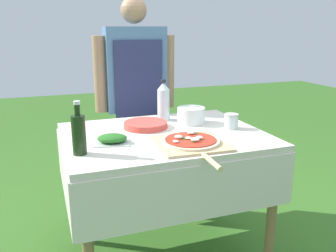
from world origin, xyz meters
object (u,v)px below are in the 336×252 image
(oil_bottle, at_px, (79,134))
(plate_stack, at_px, (146,125))
(water_bottle, at_px, (163,101))
(sauce_jar, at_px, (231,122))
(prep_table, at_px, (164,152))
(herb_container, at_px, (112,139))
(pizza_on_peel, at_px, (191,142))
(person_cook, at_px, (136,90))
(mixing_tub, at_px, (191,115))

(oil_bottle, bearing_deg, plate_stack, 38.88)
(water_bottle, distance_m, sauce_jar, 0.46)
(water_bottle, height_order, plate_stack, water_bottle)
(prep_table, distance_m, herb_container, 0.35)
(pizza_on_peel, height_order, oil_bottle, oil_bottle)
(pizza_on_peel, xyz_separation_m, sauce_jar, (0.34, 0.20, 0.03))
(water_bottle, xyz_separation_m, sauce_jar, (0.31, -0.33, -0.08))
(pizza_on_peel, relative_size, herb_container, 2.60)
(person_cook, distance_m, pizza_on_peel, 0.94)
(water_bottle, bearing_deg, prep_table, -108.76)
(prep_table, relative_size, oil_bottle, 4.41)
(prep_table, bearing_deg, person_cook, 88.13)
(pizza_on_peel, xyz_separation_m, plate_stack, (-0.13, 0.39, 0.00))
(pizza_on_peel, relative_size, water_bottle, 2.08)
(oil_bottle, bearing_deg, mixing_tub, 25.40)
(mixing_tub, bearing_deg, oil_bottle, -154.60)
(oil_bottle, bearing_deg, water_bottle, 39.34)
(pizza_on_peel, relative_size, mixing_tub, 3.17)
(water_bottle, distance_m, mixing_tub, 0.20)
(water_bottle, relative_size, mixing_tub, 1.53)
(person_cook, xyz_separation_m, herb_container, (-0.33, -0.77, -0.11))
(herb_container, bearing_deg, oil_bottle, -147.62)
(mixing_tub, height_order, plate_stack, mixing_tub)
(plate_stack, relative_size, sauce_jar, 2.97)
(pizza_on_peel, bearing_deg, herb_container, 159.11)
(prep_table, xyz_separation_m, pizza_on_peel, (0.06, -0.24, 0.13))
(person_cook, relative_size, sauce_jar, 18.02)
(mixing_tub, xyz_separation_m, sauce_jar, (0.17, -0.19, -0.01))
(plate_stack, xyz_separation_m, sauce_jar, (0.47, -0.19, 0.02))
(prep_table, relative_size, plate_stack, 4.28)
(person_cook, xyz_separation_m, water_bottle, (0.07, -0.41, -0.01))
(water_bottle, bearing_deg, herb_container, -138.01)
(sauce_jar, bearing_deg, water_bottle, 133.43)
(pizza_on_peel, xyz_separation_m, oil_bottle, (-0.55, 0.05, 0.09))
(person_cook, height_order, pizza_on_peel, person_cook)
(water_bottle, relative_size, herb_container, 1.25)
(person_cook, xyz_separation_m, oil_bottle, (-0.51, -0.88, -0.03))
(oil_bottle, bearing_deg, person_cook, 60.23)
(herb_container, relative_size, sauce_jar, 2.37)
(prep_table, height_order, pizza_on_peel, pizza_on_peel)
(oil_bottle, xyz_separation_m, water_bottle, (0.58, 0.47, 0.02))
(mixing_tub, bearing_deg, person_cook, 110.91)
(sauce_jar, bearing_deg, prep_table, 174.26)
(mixing_tub, bearing_deg, plate_stack, -179.97)
(pizza_on_peel, xyz_separation_m, herb_container, (-0.37, 0.16, 0.01))
(herb_container, xyz_separation_m, mixing_tub, (0.54, 0.23, 0.03))
(pizza_on_peel, bearing_deg, person_cook, 95.44)
(person_cook, distance_m, mixing_tub, 0.59)
(water_bottle, bearing_deg, plate_stack, -139.46)
(oil_bottle, height_order, plate_stack, oil_bottle)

